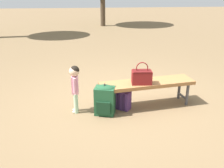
{
  "coord_description": "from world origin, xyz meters",
  "views": [
    {
      "loc": [
        0.51,
        4.02,
        1.96
      ],
      "look_at": [
        0.14,
        0.25,
        0.45
      ],
      "focal_mm": 40.09,
      "sensor_mm": 36.0,
      "label": 1
    }
  ],
  "objects_px": {
    "park_bench": "(147,85)",
    "child_standing": "(75,82)",
    "backpack_small": "(124,99)",
    "backpack_large": "(105,99)",
    "handbag": "(142,76)"
  },
  "relations": [
    {
      "from": "park_bench",
      "to": "child_standing",
      "type": "distance_m",
      "value": 1.21
    },
    {
      "from": "backpack_small",
      "to": "park_bench",
      "type": "bearing_deg",
      "value": -169.51
    },
    {
      "from": "backpack_large",
      "to": "backpack_small",
      "type": "height_order",
      "value": "backpack_large"
    },
    {
      "from": "backpack_large",
      "to": "backpack_small",
      "type": "xyz_separation_m",
      "value": [
        -0.32,
        -0.14,
        -0.08
      ]
    },
    {
      "from": "park_bench",
      "to": "child_standing",
      "type": "xyz_separation_m",
      "value": [
        1.19,
        0.11,
        0.13
      ]
    },
    {
      "from": "backpack_small",
      "to": "handbag",
      "type": "bearing_deg",
      "value": 178.11
    },
    {
      "from": "child_standing",
      "to": "backpack_large",
      "type": "relative_size",
      "value": 1.51
    },
    {
      "from": "park_bench",
      "to": "backpack_large",
      "type": "height_order",
      "value": "backpack_large"
    },
    {
      "from": "park_bench",
      "to": "handbag",
      "type": "xyz_separation_m",
      "value": [
        0.12,
        0.08,
        0.18
      ]
    },
    {
      "from": "park_bench",
      "to": "child_standing",
      "type": "relative_size",
      "value": 2.06
    },
    {
      "from": "park_bench",
      "to": "child_standing",
      "type": "bearing_deg",
      "value": 5.1
    },
    {
      "from": "child_standing",
      "to": "backpack_small",
      "type": "bearing_deg",
      "value": -177.7
    },
    {
      "from": "park_bench",
      "to": "backpack_large",
      "type": "relative_size",
      "value": 3.11
    },
    {
      "from": "park_bench",
      "to": "backpack_small",
      "type": "distance_m",
      "value": 0.46
    },
    {
      "from": "park_bench",
      "to": "backpack_large",
      "type": "distance_m",
      "value": 0.77
    }
  ]
}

